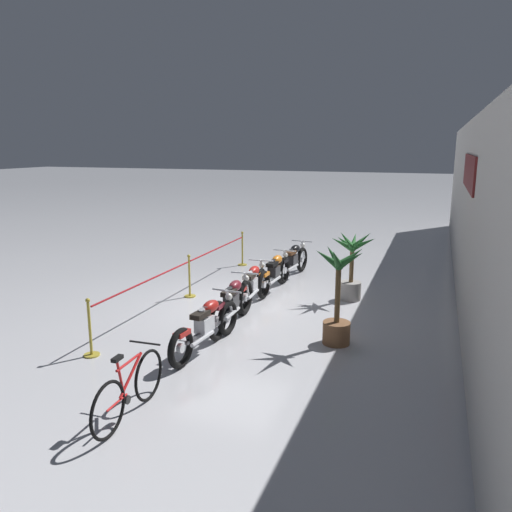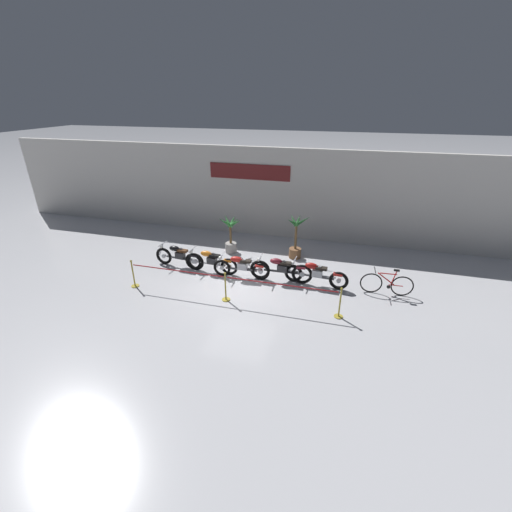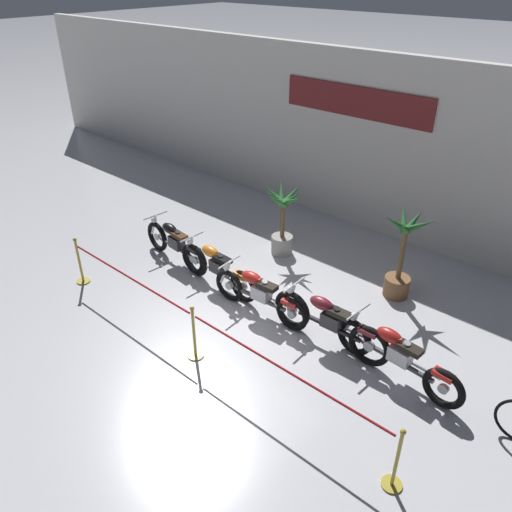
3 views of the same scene
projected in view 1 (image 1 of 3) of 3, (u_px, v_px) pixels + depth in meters
name	position (u px, v px, depth m)	size (l,w,h in m)	color
ground_plane	(231.00, 302.00, 11.75)	(120.00, 120.00, 0.00)	silver
back_wall	(475.00, 226.00, 9.59)	(28.00, 0.29, 4.20)	silver
motorcycle_black_0	(293.00, 261.00, 13.90)	(2.19, 0.62, 0.94)	black
motorcycle_orange_1	(275.00, 273.00, 12.65)	(2.21, 0.62, 0.92)	black
motorcycle_red_2	(252.00, 285.00, 11.53)	(2.18, 0.62, 0.91)	black
motorcycle_maroon_3	(232.00, 303.00, 10.12)	(2.34, 0.62, 0.96)	black
motorcycle_red_4	(206.00, 326.00, 8.94)	(2.34, 0.62, 0.92)	black
bicycle	(129.00, 390.00, 6.70)	(1.77, 0.48, 0.98)	black
potted_palm_left_of_row	(338.00, 303.00, 9.14)	(0.98, 0.92, 1.93)	brown
potted_palm_right_of_row	(352.00, 266.00, 11.78)	(1.09, 1.06, 1.68)	gray
stanchion_far_left	(210.00, 259.00, 13.10)	(7.30, 0.28, 1.05)	gold
stanchion_mid_left	(190.00, 282.00, 12.12)	(0.28, 0.28, 1.05)	gold
stanchion_mid_right	(90.00, 336.00, 8.70)	(0.28, 0.28, 1.05)	gold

